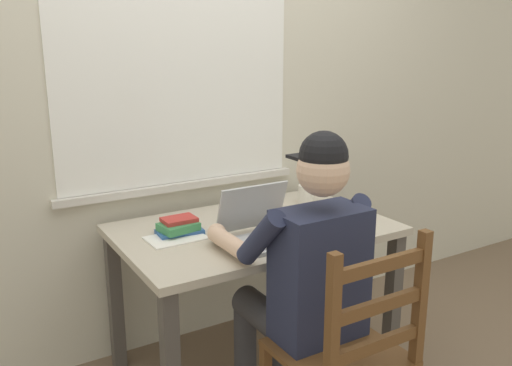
{
  "coord_description": "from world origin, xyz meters",
  "views": [
    {
      "loc": [
        -1.22,
        -2.04,
        1.56
      ],
      "look_at": [
        -0.02,
        -0.05,
        0.95
      ],
      "focal_mm": 38.01,
      "sensor_mm": 36.0,
      "label": 1
    }
  ],
  "objects_px": {
    "wooden_chair": "(348,358)",
    "coffee_mug_white": "(306,194)",
    "seated_person": "(303,271)",
    "coffee_mug_dark": "(240,209)",
    "computer_mouse": "(323,230)",
    "book_stack_main": "(179,227)",
    "laptop": "(263,227)",
    "desk": "(254,246)"
  },
  "relations": [
    {
      "from": "seated_person",
      "to": "wooden_chair",
      "type": "distance_m",
      "value": 0.36
    },
    {
      "from": "desk",
      "to": "wooden_chair",
      "type": "height_order",
      "value": "wooden_chair"
    },
    {
      "from": "computer_mouse",
      "to": "book_stack_main",
      "type": "height_order",
      "value": "book_stack_main"
    },
    {
      "from": "laptop",
      "to": "book_stack_main",
      "type": "xyz_separation_m",
      "value": [
        -0.29,
        0.24,
        -0.02
      ]
    },
    {
      "from": "laptop",
      "to": "desk",
      "type": "bearing_deg",
      "value": 71.91
    },
    {
      "from": "coffee_mug_white",
      "to": "book_stack_main",
      "type": "distance_m",
      "value": 0.78
    },
    {
      "from": "desk",
      "to": "coffee_mug_white",
      "type": "relative_size",
      "value": 10.4
    },
    {
      "from": "book_stack_main",
      "to": "computer_mouse",
      "type": "bearing_deg",
      "value": -30.1
    },
    {
      "from": "coffee_mug_white",
      "to": "book_stack_main",
      "type": "xyz_separation_m",
      "value": [
        -0.77,
        -0.1,
        -0.01
      ]
    },
    {
      "from": "coffee_mug_white",
      "to": "coffee_mug_dark",
      "type": "bearing_deg",
      "value": -172.31
    },
    {
      "from": "coffee_mug_white",
      "to": "coffee_mug_dark",
      "type": "distance_m",
      "value": 0.44
    },
    {
      "from": "desk",
      "to": "wooden_chair",
      "type": "xyz_separation_m",
      "value": [
        -0.06,
        -0.75,
        -0.16
      ]
    },
    {
      "from": "coffee_mug_dark",
      "to": "book_stack_main",
      "type": "xyz_separation_m",
      "value": [
        -0.33,
        -0.04,
        -0.02
      ]
    },
    {
      "from": "coffee_mug_white",
      "to": "coffee_mug_dark",
      "type": "relative_size",
      "value": 1.04
    },
    {
      "from": "wooden_chair",
      "to": "coffee_mug_dark",
      "type": "height_order",
      "value": "wooden_chair"
    },
    {
      "from": "computer_mouse",
      "to": "coffee_mug_dark",
      "type": "distance_m",
      "value": 0.43
    },
    {
      "from": "laptop",
      "to": "coffee_mug_white",
      "type": "bearing_deg",
      "value": 35.41
    },
    {
      "from": "seated_person",
      "to": "book_stack_main",
      "type": "bearing_deg",
      "value": 116.94
    },
    {
      "from": "seated_person",
      "to": "wooden_chair",
      "type": "bearing_deg",
      "value": -90.0
    },
    {
      "from": "seated_person",
      "to": "coffee_mug_dark",
      "type": "distance_m",
      "value": 0.6
    },
    {
      "from": "seated_person",
      "to": "laptop",
      "type": "bearing_deg",
      "value": 88.59
    },
    {
      "from": "desk",
      "to": "coffee_mug_white",
      "type": "distance_m",
      "value": 0.49
    },
    {
      "from": "wooden_chair",
      "to": "laptop",
      "type": "relative_size",
      "value": 2.9
    },
    {
      "from": "seated_person",
      "to": "computer_mouse",
      "type": "relative_size",
      "value": 12.61
    },
    {
      "from": "computer_mouse",
      "to": "coffee_mug_white",
      "type": "bearing_deg",
      "value": 62.65
    },
    {
      "from": "laptop",
      "to": "book_stack_main",
      "type": "distance_m",
      "value": 0.37
    },
    {
      "from": "seated_person",
      "to": "coffee_mug_dark",
      "type": "xyz_separation_m",
      "value": [
        0.06,
        0.59,
        0.08
      ]
    },
    {
      "from": "wooden_chair",
      "to": "coffee_mug_white",
      "type": "height_order",
      "value": "wooden_chair"
    },
    {
      "from": "seated_person",
      "to": "wooden_chair",
      "type": "xyz_separation_m",
      "value": [
        -0.0,
        -0.28,
        -0.22
      ]
    },
    {
      "from": "seated_person",
      "to": "computer_mouse",
      "type": "height_order",
      "value": "seated_person"
    },
    {
      "from": "desk",
      "to": "book_stack_main",
      "type": "bearing_deg",
      "value": 167.17
    },
    {
      "from": "laptop",
      "to": "computer_mouse",
      "type": "distance_m",
      "value": 0.28
    },
    {
      "from": "seated_person",
      "to": "coffee_mug_white",
      "type": "distance_m",
      "value": 0.82
    },
    {
      "from": "seated_person",
      "to": "coffee_mug_white",
      "type": "bearing_deg",
      "value": 52.92
    },
    {
      "from": "laptop",
      "to": "coffee_mug_dark",
      "type": "distance_m",
      "value": 0.29
    },
    {
      "from": "seated_person",
      "to": "coffee_mug_white",
      "type": "relative_size",
      "value": 10.59
    },
    {
      "from": "laptop",
      "to": "book_stack_main",
      "type": "height_order",
      "value": "laptop"
    },
    {
      "from": "seated_person",
      "to": "coffee_mug_dark",
      "type": "relative_size",
      "value": 10.97
    },
    {
      "from": "coffee_mug_dark",
      "to": "computer_mouse",
      "type": "bearing_deg",
      "value": -59.17
    },
    {
      "from": "coffee_mug_dark",
      "to": "book_stack_main",
      "type": "distance_m",
      "value": 0.34
    },
    {
      "from": "wooden_chair",
      "to": "computer_mouse",
      "type": "height_order",
      "value": "wooden_chair"
    },
    {
      "from": "wooden_chair",
      "to": "computer_mouse",
      "type": "relative_size",
      "value": 9.56
    }
  ]
}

